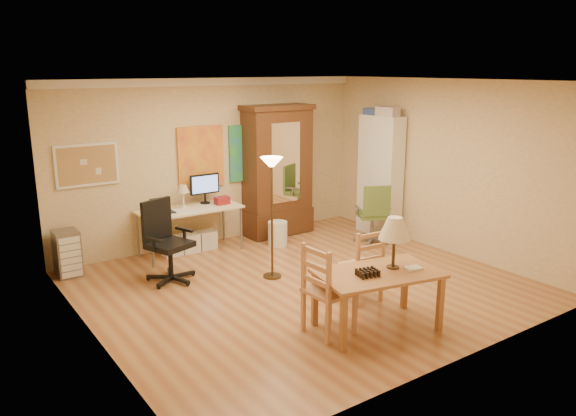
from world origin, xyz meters
TOP-DOWN VIEW (x-y plane):
  - floor at (0.00, 0.00)m, footprint 5.50×5.50m
  - crown_molding at (0.00, 2.46)m, footprint 5.50×0.08m
  - corkboard at (-2.05, 2.47)m, footprint 0.90×0.04m
  - art_panel_left at (-0.25, 2.47)m, footprint 0.80×0.04m
  - art_panel_right at (0.65, 2.47)m, footprint 0.75×0.04m
  - dining_table at (0.01, -1.50)m, footprint 1.47×1.06m
  - ladder_chair_back at (0.30, -0.83)m, footprint 0.47×0.45m
  - ladder_chair_left at (-0.62, -1.28)m, footprint 0.48×0.50m
  - torchiere_lamp at (-0.17, 0.50)m, footprint 0.31×0.31m
  - computer_desk at (-0.62, 2.16)m, footprint 1.60×0.70m
  - office_chair_black at (-1.41, 1.21)m, footprint 0.69×0.69m
  - office_chair_green at (2.09, 0.88)m, footprint 0.62×0.62m
  - drawer_cart at (-2.50, 2.20)m, footprint 0.33×0.39m
  - armoire at (1.08, 2.24)m, footprint 1.22×0.58m
  - bookshelf at (2.55, 1.23)m, footprint 0.31×0.83m
  - wastebin at (0.70, 1.66)m, footprint 0.32×0.32m

SIDE VIEW (x-z plane):
  - floor at x=0.00m, z-range 0.00..0.00m
  - wastebin at x=0.70m, z-range 0.00..0.40m
  - office_chair_green at x=2.09m, z-range -0.23..0.77m
  - office_chair_black at x=-1.41m, z-range -0.26..0.86m
  - drawer_cart at x=-2.50m, z-range 0.00..0.65m
  - computer_desk at x=-0.62m, z-range -0.16..1.05m
  - ladder_chair_back at x=0.30m, z-range -0.03..0.92m
  - ladder_chair_left at x=-0.62m, z-range -0.03..1.00m
  - dining_table at x=0.01m, z-range 0.17..1.43m
  - armoire at x=1.08m, z-range -0.15..2.11m
  - bookshelf at x=2.55m, z-range 0.00..2.07m
  - torchiere_lamp at x=-0.17m, z-range 0.51..2.21m
  - art_panel_left at x=-0.25m, z-range 0.95..1.95m
  - art_panel_right at x=0.65m, z-range 0.98..1.92m
  - corkboard at x=-2.05m, z-range 1.19..1.81m
  - crown_molding at x=0.00m, z-range 2.58..2.70m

